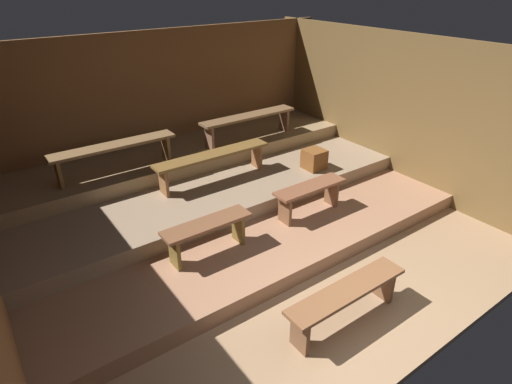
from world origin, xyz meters
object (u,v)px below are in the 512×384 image
at_px(bench_floor_center, 347,296).
at_px(bench_middle_center, 213,159).
at_px(bench_lower_left, 207,230).
at_px(bench_upper_left, 114,150).
at_px(bench_lower_right, 310,193).
at_px(bench_upper_right, 249,120).
at_px(wooden_crate_middle, 314,159).

xyz_separation_m(bench_floor_center, bench_middle_center, (0.20, 3.14, 0.47)).
distance_m(bench_lower_left, bench_middle_center, 1.71).
bearing_deg(bench_upper_left, bench_lower_right, -45.02).
distance_m(bench_lower_right, bench_upper_left, 3.04).
distance_m(bench_floor_center, bench_lower_left, 1.88).
distance_m(bench_floor_center, bench_middle_center, 3.18).
height_order(bench_lower_left, bench_upper_right, bench_upper_right).
distance_m(bench_lower_right, bench_upper_right, 2.21).
bearing_deg(bench_upper_left, wooden_crate_middle, -24.09).
bearing_deg(bench_upper_left, bench_floor_center, -73.90).
relative_size(bench_upper_right, wooden_crate_middle, 5.68).
relative_size(bench_floor_center, bench_upper_right, 0.81).
distance_m(bench_upper_left, wooden_crate_middle, 3.26).
bearing_deg(bench_upper_right, bench_floor_center, -109.92).
height_order(bench_middle_center, bench_upper_right, bench_upper_right).
height_order(bench_lower_right, bench_middle_center, bench_middle_center).
bearing_deg(bench_upper_right, bench_upper_left, 180.00).
bearing_deg(bench_lower_left, bench_middle_center, 56.71).
relative_size(bench_middle_center, bench_upper_left, 1.03).
bearing_deg(bench_lower_left, bench_lower_right, 0.00).
relative_size(bench_lower_right, bench_upper_left, 0.61).
distance_m(bench_middle_center, bench_upper_right, 1.41).
xyz_separation_m(bench_lower_right, wooden_crate_middle, (0.83, 0.81, 0.05)).
distance_m(bench_lower_left, bench_upper_left, 2.21).
bearing_deg(wooden_crate_middle, bench_lower_left, -162.59).
height_order(bench_floor_center, bench_upper_right, bench_upper_right).
distance_m(bench_middle_center, wooden_crate_middle, 1.76).
height_order(bench_lower_right, bench_upper_right, bench_upper_right).
xyz_separation_m(bench_upper_left, wooden_crate_middle, (2.95, -1.32, -0.44)).
relative_size(bench_middle_center, wooden_crate_middle, 5.83).
relative_size(bench_lower_right, bench_upper_right, 0.61).
distance_m(bench_floor_center, wooden_crate_middle, 3.14).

